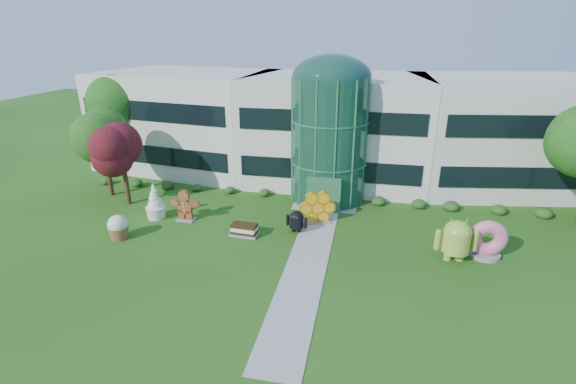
% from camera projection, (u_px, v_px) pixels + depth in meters
% --- Properties ---
extents(ground, '(140.00, 140.00, 0.00)m').
position_uv_depth(ground, '(304.00, 274.00, 23.84)').
color(ground, '#215114').
rests_on(ground, ground).
extents(building, '(46.00, 15.00, 9.30)m').
position_uv_depth(building, '(336.00, 127.00, 38.62)').
color(building, beige).
rests_on(building, ground).
extents(atrium, '(6.00, 6.00, 9.80)m').
position_uv_depth(atrium, '(329.00, 140.00, 33.04)').
color(atrium, '#194738').
rests_on(atrium, ground).
extents(walkway, '(2.40, 20.00, 0.04)m').
position_uv_depth(walkway, '(309.00, 256.00, 25.66)').
color(walkway, '#9E9E93').
rests_on(walkway, ground).
extents(tree_red, '(4.00, 4.00, 6.00)m').
position_uv_depth(tree_red, '(124.00, 168.00, 32.48)').
color(tree_red, '#3F0C14').
rests_on(tree_red, ground).
extents(trees_backdrop, '(52.00, 8.00, 8.40)m').
position_uv_depth(trees_backdrop, '(330.00, 146.00, 34.21)').
color(trees_backdrop, '#174A12').
rests_on(trees_backdrop, ground).
extents(android_green, '(2.86, 2.10, 3.00)m').
position_uv_depth(android_green, '(457.00, 238.00, 24.81)').
color(android_green, '#9CB73A').
rests_on(android_green, ground).
extents(android_black, '(1.78, 1.38, 1.81)m').
position_uv_depth(android_black, '(297.00, 220.00, 28.54)').
color(android_black, black).
rests_on(android_black, ground).
extents(donut, '(2.41, 1.25, 2.45)m').
position_uv_depth(donut, '(487.00, 238.00, 25.34)').
color(donut, '#DB5374').
rests_on(donut, ground).
extents(gingerbread, '(2.62, 1.13, 2.38)m').
position_uv_depth(gingerbread, '(185.00, 205.00, 30.24)').
color(gingerbread, brown).
rests_on(gingerbread, ground).
extents(ice_cream_sandwich, '(1.97, 1.10, 0.84)m').
position_uv_depth(ice_cream_sandwich, '(244.00, 230.00, 28.20)').
color(ice_cream_sandwich, black).
rests_on(ice_cream_sandwich, ground).
extents(honeycomb, '(2.93, 1.88, 2.17)m').
position_uv_depth(honeycomb, '(317.00, 209.00, 29.86)').
color(honeycomb, yellow).
rests_on(honeycomb, ground).
extents(froyo, '(1.97, 1.97, 2.68)m').
position_uv_depth(froyo, '(155.00, 201.00, 30.53)').
color(froyo, white).
rests_on(froyo, ground).
extents(cupcake, '(1.61, 1.61, 1.67)m').
position_uv_depth(cupcake, '(118.00, 227.00, 27.66)').
color(cupcake, white).
rests_on(cupcake, ground).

